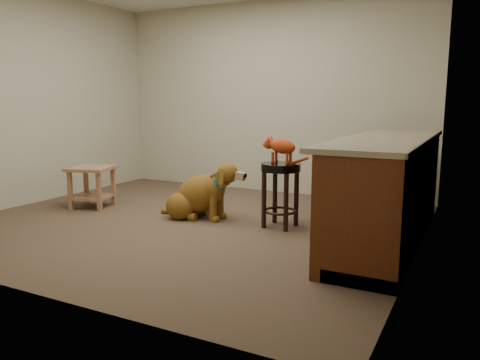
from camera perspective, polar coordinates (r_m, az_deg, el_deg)
The scene contains 8 objects.
floor at distance 4.93m, azimuth -6.32°, elevation -5.18°, with size 4.50×4.00×0.01m, color brown.
room_shell at distance 4.79m, azimuth -6.70°, elevation 14.60°, with size 4.54×4.04×2.62m.
cabinet_run at distance 4.40m, azimuth 17.53°, elevation -1.52°, with size 0.70×2.56×0.94m.
padded_stool at distance 4.66m, azimuth 4.96°, elevation -0.24°, with size 0.39×0.39×0.65m.
wood_stool at distance 5.27m, azimuth 17.98°, elevation -0.60°, with size 0.46×0.46×0.70m.
side_table at distance 5.82m, azimuth -17.60°, elevation -0.08°, with size 0.58×0.58×0.49m.
golden_retriever at distance 5.06m, azimuth -4.96°, elevation -1.90°, with size 1.05×0.53×0.67m.
tabby_kitten at distance 4.62m, azimuth 4.91°, elevation 4.03°, with size 0.48×0.16×0.30m.
Camera 1 is at (2.66, -3.96, 1.26)m, focal length 35.00 mm.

